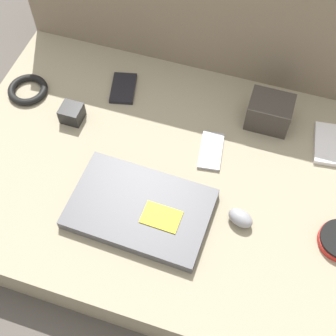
{
  "coord_description": "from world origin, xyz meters",
  "views": [
    {
      "loc": [
        0.19,
        -0.6,
        1.13
      ],
      "look_at": [
        0.0,
        0.0,
        0.14
      ],
      "focal_mm": 50.0,
      "sensor_mm": 36.0,
      "label": 1
    }
  ],
  "objects_px": {
    "laptop": "(140,209)",
    "phone_black": "(123,88)",
    "camera_pouch": "(269,112)",
    "phone_silver": "(211,151)",
    "phone_small": "(326,144)",
    "charger_brick": "(72,113)",
    "computer_mouse": "(241,218)"
  },
  "relations": [
    {
      "from": "computer_mouse",
      "to": "phone_silver",
      "type": "relative_size",
      "value": 0.58
    },
    {
      "from": "phone_small",
      "to": "camera_pouch",
      "type": "bearing_deg",
      "value": 163.2
    },
    {
      "from": "computer_mouse",
      "to": "camera_pouch",
      "type": "xyz_separation_m",
      "value": [
        0.0,
        0.32,
        0.02
      ]
    },
    {
      "from": "phone_silver",
      "to": "camera_pouch",
      "type": "height_order",
      "value": "camera_pouch"
    },
    {
      "from": "laptop",
      "to": "phone_silver",
      "type": "bearing_deg",
      "value": 64.08
    },
    {
      "from": "laptop",
      "to": "phone_black",
      "type": "xyz_separation_m",
      "value": [
        -0.18,
        0.35,
        -0.01
      ]
    },
    {
      "from": "laptop",
      "to": "camera_pouch",
      "type": "xyz_separation_m",
      "value": [
        0.24,
        0.36,
        0.03
      ]
    },
    {
      "from": "charger_brick",
      "to": "phone_silver",
      "type": "bearing_deg",
      "value": 1.42
    },
    {
      "from": "charger_brick",
      "to": "laptop",
      "type": "bearing_deg",
      "value": -37.84
    },
    {
      "from": "phone_silver",
      "to": "phone_small",
      "type": "height_order",
      "value": "phone_small"
    },
    {
      "from": "laptop",
      "to": "camera_pouch",
      "type": "distance_m",
      "value": 0.44
    },
    {
      "from": "phone_silver",
      "to": "charger_brick",
      "type": "relative_size",
      "value": 2.18
    },
    {
      "from": "phone_small",
      "to": "charger_brick",
      "type": "xyz_separation_m",
      "value": [
        -0.67,
        -0.12,
        0.02
      ]
    },
    {
      "from": "phone_black",
      "to": "computer_mouse",
      "type": "bearing_deg",
      "value": -49.78
    },
    {
      "from": "laptop",
      "to": "phone_black",
      "type": "bearing_deg",
      "value": 118.68
    },
    {
      "from": "phone_silver",
      "to": "charger_brick",
      "type": "xyz_separation_m",
      "value": [
        -0.39,
        -0.01,
        0.02
      ]
    },
    {
      "from": "laptop",
      "to": "phone_black",
      "type": "height_order",
      "value": "laptop"
    },
    {
      "from": "camera_pouch",
      "to": "charger_brick",
      "type": "height_order",
      "value": "camera_pouch"
    },
    {
      "from": "phone_silver",
      "to": "phone_small",
      "type": "relative_size",
      "value": 0.9
    },
    {
      "from": "phone_silver",
      "to": "phone_small",
      "type": "xyz_separation_m",
      "value": [
        0.28,
        0.11,
        0.0
      ]
    },
    {
      "from": "laptop",
      "to": "phone_small",
      "type": "distance_m",
      "value": 0.52
    },
    {
      "from": "phone_black",
      "to": "camera_pouch",
      "type": "relative_size",
      "value": 1.07
    },
    {
      "from": "computer_mouse",
      "to": "charger_brick",
      "type": "bearing_deg",
      "value": -178.95
    },
    {
      "from": "computer_mouse",
      "to": "camera_pouch",
      "type": "distance_m",
      "value": 0.32
    },
    {
      "from": "phone_black",
      "to": "camera_pouch",
      "type": "height_order",
      "value": "camera_pouch"
    },
    {
      "from": "laptop",
      "to": "phone_small",
      "type": "bearing_deg",
      "value": 41.79
    },
    {
      "from": "computer_mouse",
      "to": "phone_black",
      "type": "bearing_deg",
      "value": 162.52
    },
    {
      "from": "phone_small",
      "to": "camera_pouch",
      "type": "relative_size",
      "value": 1.2
    },
    {
      "from": "computer_mouse",
      "to": "phone_black",
      "type": "distance_m",
      "value": 0.51
    },
    {
      "from": "computer_mouse",
      "to": "phone_black",
      "type": "xyz_separation_m",
      "value": [
        -0.41,
        0.31,
        -0.01
      ]
    },
    {
      "from": "laptop",
      "to": "phone_silver",
      "type": "relative_size",
      "value": 2.76
    },
    {
      "from": "phone_silver",
      "to": "phone_black",
      "type": "xyz_separation_m",
      "value": [
        -0.3,
        0.13,
        0.0
      ]
    }
  ]
}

